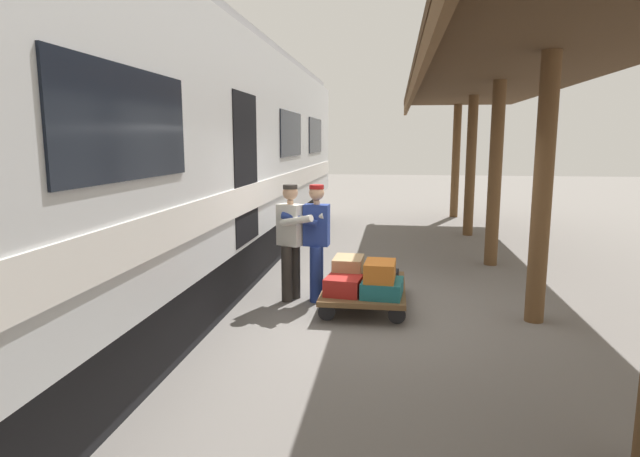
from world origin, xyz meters
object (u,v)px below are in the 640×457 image
(suitcase_teal_softside, at_px, (382,288))
(porter_in_overalls, at_px, (315,238))
(suitcase_cream_canvas, at_px, (350,269))
(porter_by_door, at_px, (292,238))
(suitcase_yellow_case, at_px, (347,279))
(suitcase_slate_roller, at_px, (384,271))
(train_car, at_px, (141,160))
(suitcase_red_plastic, at_px, (344,286))
(suitcase_tan_vintage, at_px, (348,266))
(luggage_cart, at_px, (365,288))
(suitcase_black_hardshell, at_px, (383,279))
(suitcase_orange_carryall, at_px, (380,271))

(suitcase_teal_softside, xyz_separation_m, porter_in_overalls, (0.99, -0.66, 0.52))
(suitcase_cream_canvas, bearing_deg, porter_by_door, 23.32)
(suitcase_teal_softside, xyz_separation_m, suitcase_yellow_case, (0.51, -0.49, -0.03))
(suitcase_slate_roller, height_order, porter_by_door, porter_by_door)
(train_car, relative_size, suitcase_red_plastic, 38.89)
(suitcase_cream_canvas, bearing_deg, train_car, 16.54)
(suitcase_cream_canvas, height_order, suitcase_tan_vintage, suitcase_tan_vintage)
(suitcase_yellow_case, relative_size, suitcase_tan_vintage, 1.02)
(luggage_cart, bearing_deg, suitcase_black_hardshell, 180.00)
(suitcase_teal_softside, xyz_separation_m, suitcase_black_hardshell, (0.00, -0.49, -0.01))
(suitcase_teal_softside, bearing_deg, suitcase_black_hardshell, -90.00)
(suitcase_black_hardshell, bearing_deg, suitcase_orange_carryall, 86.17)
(train_car, relative_size, porter_by_door, 10.61)
(suitcase_orange_carryall, xyz_separation_m, porter_in_overalls, (0.96, -0.67, 0.29))
(train_car, distance_m, suitcase_teal_softside, 3.74)
(suitcase_teal_softside, relative_size, suitcase_slate_roller, 1.06)
(porter_by_door, bearing_deg, suitcase_slate_roller, -165.13)
(suitcase_slate_roller, distance_m, porter_in_overalls, 1.17)
(suitcase_orange_carryall, distance_m, porter_in_overalls, 1.20)
(porter_in_overalls, bearing_deg, suitcase_black_hardshell, 169.88)
(suitcase_teal_softside, height_order, suitcase_red_plastic, suitcase_red_plastic)
(suitcase_red_plastic, xyz_separation_m, porter_by_door, (0.82, -0.62, 0.51))
(suitcase_red_plastic, height_order, suitcase_tan_vintage, suitcase_tan_vintage)
(luggage_cart, relative_size, suitcase_cream_canvas, 3.85)
(luggage_cart, distance_m, suitcase_tan_vintage, 0.40)
(suitcase_red_plastic, distance_m, suitcase_slate_roller, 1.10)
(train_car, bearing_deg, suitcase_slate_roller, -165.87)
(suitcase_teal_softside, bearing_deg, porter_in_overalls, -33.75)
(suitcase_yellow_case, bearing_deg, luggage_cart, -180.00)
(porter_in_overalls, bearing_deg, suitcase_yellow_case, 159.78)
(suitcase_black_hardshell, distance_m, suitcase_cream_canvas, 0.70)
(suitcase_yellow_case, height_order, porter_in_overalls, porter_in_overalls)
(suitcase_teal_softside, height_order, porter_in_overalls, porter_in_overalls)
(suitcase_cream_canvas, bearing_deg, suitcase_black_hardshell, 136.45)
(suitcase_tan_vintage, xyz_separation_m, porter_by_door, (0.84, -0.15, 0.35))
(suitcase_black_hardshell, distance_m, porter_by_door, 1.44)
(suitcase_red_plastic, relative_size, suitcase_slate_roller, 0.83)
(suitcase_black_hardshell, distance_m, suitcase_slate_roller, 0.49)
(suitcase_red_plastic, relative_size, porter_in_overalls, 0.27)
(porter_by_door, bearing_deg, suitcase_orange_carryall, 154.35)
(suitcase_red_plastic, relative_size, porter_by_door, 0.27)
(suitcase_red_plastic, bearing_deg, suitcase_teal_softside, 180.00)
(luggage_cart, relative_size, porter_in_overalls, 1.04)
(luggage_cart, distance_m, porter_in_overalls, 1.01)
(suitcase_yellow_case, distance_m, suitcase_red_plastic, 0.49)
(train_car, relative_size, porter_in_overalls, 10.61)
(suitcase_slate_roller, bearing_deg, train_car, 14.13)
(suitcase_teal_softside, xyz_separation_m, suitcase_tan_vintage, (0.49, -0.47, 0.18))
(suitcase_yellow_case, bearing_deg, suitcase_tan_vintage, 145.03)
(suitcase_cream_canvas, distance_m, suitcase_slate_roller, 0.51)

